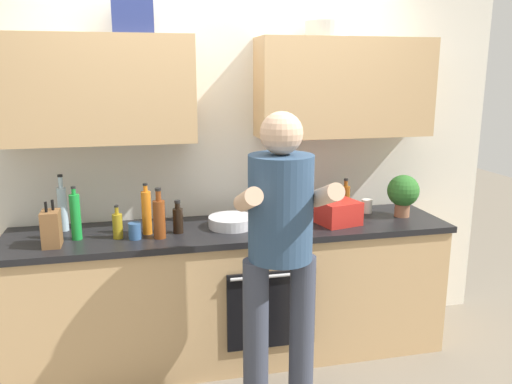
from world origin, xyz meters
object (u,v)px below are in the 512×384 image
object	(u,v)px
mixing_bowl	(231,222)
grocery_bag_crisps	(338,213)
potted_herb	(403,192)
cup_tea	(135,231)
bottle_soda	(76,216)
bottle_syrup	(345,200)
cup_ceramic	(301,208)
knife_block	(51,228)
bottle_juice	(147,212)
cup_coffee	(367,206)
bottle_vinegar	(159,218)
bottle_oil	(118,225)
bottle_water	(63,207)
bottle_soy	(178,219)
person_standing	(280,243)

from	to	relation	value
mixing_bowl	grocery_bag_crisps	world-z (taller)	grocery_bag_crisps
potted_herb	grocery_bag_crisps	bearing A→B (deg)	-171.46
cup_tea	bottle_soda	bearing A→B (deg)	168.13
bottle_soda	bottle_syrup	size ratio (longest dim) A/B	1.25
cup_ceramic	mixing_bowl	xyz separation A→B (m)	(-0.52, -0.15, -0.02)
bottle_soda	knife_block	distance (m)	0.16
bottle_juice	cup_coffee	world-z (taller)	bottle_juice
mixing_bowl	bottle_vinegar	bearing A→B (deg)	-164.80
bottle_oil	bottle_syrup	size ratio (longest dim) A/B	0.79
bottle_oil	bottle_water	bearing A→B (deg)	144.64
bottle_water	cup_tea	world-z (taller)	bottle_water
bottle_oil	bottle_soda	bearing A→B (deg)	171.70
bottle_oil	cup_tea	distance (m)	0.11
bottle_vinegar	cup_tea	bearing A→B (deg)	173.63
bottle_vinegar	bottle_soy	distance (m)	0.15
bottle_soda	cup_coffee	distance (m)	1.96
potted_herb	cup_tea	bearing A→B (deg)	-176.99
bottle_water	grocery_bag_crisps	distance (m)	1.76
person_standing	grocery_bag_crisps	xyz separation A→B (m)	(0.56, 0.58, -0.03)
bottle_syrup	grocery_bag_crisps	xyz separation A→B (m)	(-0.13, -0.20, -0.03)
bottle_soda	knife_block	xyz separation A→B (m)	(-0.13, -0.10, -0.04)
cup_coffee	mixing_bowl	distance (m)	1.01
bottle_vinegar	bottle_soy	world-z (taller)	bottle_vinegar
cup_coffee	cup_ceramic	distance (m)	0.49
bottle_water	grocery_bag_crisps	xyz separation A→B (m)	(1.74, -0.25, -0.07)
cup_coffee	person_standing	bearing A→B (deg)	-137.01
bottle_syrup	cup_coffee	bearing A→B (deg)	8.24
bottle_juice	mixing_bowl	world-z (taller)	bottle_juice
mixing_bowl	grocery_bag_crisps	distance (m)	0.71
bottle_juice	bottle_soy	bearing A→B (deg)	-7.13
person_standing	cup_ceramic	size ratio (longest dim) A/B	15.45
bottle_juice	bottle_water	size ratio (longest dim) A/B	0.89
knife_block	person_standing	bearing A→B (deg)	-23.77
potted_herb	grocery_bag_crisps	world-z (taller)	potted_herb
bottle_syrup	mixing_bowl	xyz separation A→B (m)	(-0.83, -0.11, -0.07)
bottle_soda	mixing_bowl	size ratio (longest dim) A/B	1.10
bottle_soda	cup_ceramic	bearing A→B (deg)	7.49
bottle_soy	bottle_water	bearing A→B (deg)	163.13
bottle_vinegar	bottle_soda	xyz separation A→B (m)	(-0.49, 0.09, 0.02)
bottle_syrup	grocery_bag_crisps	bearing A→B (deg)	-123.11
bottle_vinegar	bottle_juice	world-z (taller)	bottle_juice
bottle_oil	cup_tea	size ratio (longest dim) A/B	2.07
bottle_oil	person_standing	bearing A→B (deg)	-35.21
bottle_syrup	cup_coffee	size ratio (longest dim) A/B	2.71
person_standing	potted_herb	distance (m)	1.25
bottle_oil	bottle_water	distance (m)	0.42
bottle_oil	bottle_syrup	xyz separation A→B (m)	(1.53, 0.18, 0.03)
cup_ceramic	person_standing	bearing A→B (deg)	-114.51
knife_block	cup_coffee	bearing A→B (deg)	7.38
bottle_vinegar	knife_block	size ratio (longest dim) A/B	1.15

